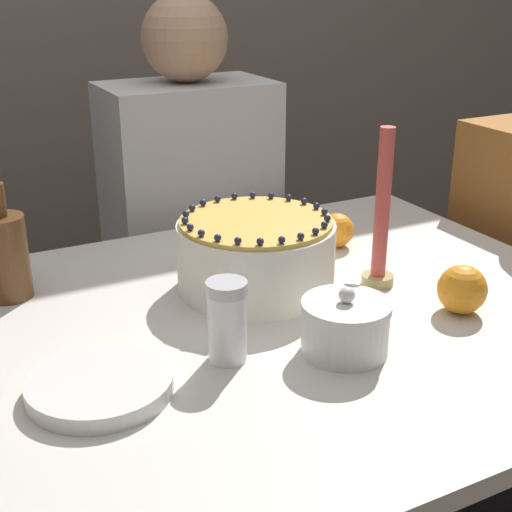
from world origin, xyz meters
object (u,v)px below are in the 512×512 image
Objects in this scene: cake at (256,254)px; candle at (381,223)px; sugar_shaker at (227,321)px; bottle at (5,255)px; person_man_blue_shirt at (193,276)px; sugar_bowl at (345,327)px.

candle reaches higher than cake.
bottle reaches higher than sugar_shaker.
cake is 0.62m from person_man_blue_shirt.
cake is 0.43m from bottle.
candle reaches higher than sugar_shaker.
bottle is at bearing 123.65° from sugar_shaker.
sugar_bowl is 0.47× the size of candle.
person_man_blue_shirt reaches higher than bottle.
person_man_blue_shirt is (0.09, 0.81, -0.26)m from sugar_bowl.
candle reaches higher than bottle.
candle is 0.65m from bottle.
candle is at bearing 42.66° from sugar_bowl.
sugar_bowl is (0.01, -0.26, -0.02)m from cake.
bottle reaches higher than sugar_bowl.
sugar_shaker is 0.44m from bottle.
cake is 2.09× the size of sugar_bowl.
sugar_bowl is 0.11× the size of person_man_blue_shirt.
candle is at bearing -22.80° from bottle.
bottle is at bearing 157.73° from cake.
cake is 1.36× the size of bottle.
candle is (0.19, 0.17, 0.08)m from sugar_bowl.
person_man_blue_shirt reaches higher than sugar_bowl.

